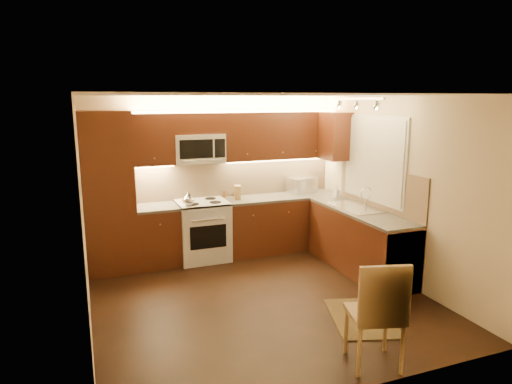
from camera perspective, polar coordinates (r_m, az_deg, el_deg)
name	(u,v)px	position (r m, az deg, el deg)	size (l,w,h in m)	color
floor	(261,299)	(5.88, 0.58, -13.16)	(4.00, 4.00, 0.01)	black
ceiling	(261,95)	(5.34, 0.63, 12.00)	(4.00, 4.00, 0.01)	beige
wall_back	(215,176)	(7.34, -5.17, 2.04)	(4.00, 0.01, 2.50)	beige
wall_front	(353,253)	(3.76, 12.02, -7.46)	(4.00, 0.01, 2.50)	beige
wall_left	(83,217)	(5.11, -20.77, -2.90)	(0.01, 4.00, 2.50)	beige
wall_right	(398,190)	(6.47, 17.30, 0.27)	(0.01, 4.00, 2.50)	beige
pantry	(108,193)	(6.80, -17.93, -0.10)	(0.70, 0.60, 2.30)	#3E1F0D
base_cab_back_left	(158,237)	(7.03, -12.18, -5.47)	(0.62, 0.60, 0.86)	#3E1F0D
counter_back_left	(156,207)	(6.92, -12.34, -1.90)	(0.62, 0.60, 0.04)	#3C3937
base_cab_back_right	(281,224)	(7.59, 3.16, -3.96)	(1.92, 0.60, 0.86)	#3E1F0D
counter_back_right	(281,197)	(7.48, 3.20, -0.64)	(1.92, 0.60, 0.04)	#3C3937
base_cab_right	(360,242)	(6.81, 12.80, -6.07)	(0.60, 2.00, 0.86)	#3E1F0D
counter_right	(361,212)	(6.69, 12.97, -2.39)	(0.60, 2.00, 0.04)	#3C3937
dishwasher	(390,257)	(6.27, 16.37, -7.79)	(0.58, 0.60, 0.84)	silver
backsplash_back	(236,178)	(7.44, -2.55, 1.81)	(3.30, 0.02, 0.60)	tan
backsplash_right	(379,188)	(6.79, 15.13, 0.47)	(0.02, 2.00, 0.60)	tan
upper_cab_back_left	(152,139)	(6.88, -12.86, 6.41)	(0.62, 0.35, 0.75)	#3E1F0D
upper_cab_back_right	(279,135)	(7.45, 2.89, 7.06)	(1.92, 0.35, 0.75)	#3E1F0D
upper_cab_bridge	(198,123)	(7.00, -7.29, 8.50)	(0.76, 0.35, 0.31)	#3E1F0D
upper_cab_right_corner	(335,136)	(7.43, 9.81, 6.89)	(0.35, 0.50, 0.75)	#3E1F0D
stove	(203,230)	(7.13, -6.66, -4.79)	(0.76, 0.65, 0.92)	silver
microwave	(199,148)	(7.02, -7.18, 5.43)	(0.76, 0.38, 0.44)	silver
window_frame	(374,159)	(6.84, 14.53, 3.98)	(0.03, 1.44, 1.24)	silver
window_blinds	(373,159)	(6.83, 14.40, 3.98)	(0.02, 1.36, 1.16)	silver
sink	(355,203)	(6.79, 12.31, -1.33)	(0.52, 0.86, 0.15)	silver
faucet	(366,197)	(6.87, 13.59, -0.59)	(0.20, 0.04, 0.30)	silver
track_light_bar	(357,99)	(6.42, 12.49, 11.31)	(0.04, 1.20, 0.03)	silver
kettle	(188,199)	(6.74, -8.44, -0.87)	(0.18, 0.18, 0.20)	silver
toaster_oven	(301,185)	(7.74, 5.69, 0.88)	(0.44, 0.33, 0.26)	silver
knife_block	(238,192)	(7.23, -2.31, -0.02)	(0.10, 0.16, 0.22)	#9E6E47
spice_jar_a	(238,193)	(7.44, -2.25, -0.14)	(0.04, 0.04, 0.10)	silver
spice_jar_b	(225,194)	(7.37, -3.94, -0.31)	(0.05, 0.05, 0.09)	brown
spice_jar_c	(238,193)	(7.45, -2.24, -0.14)	(0.05, 0.05, 0.10)	silver
spice_jar_d	(235,194)	(7.43, -2.63, -0.23)	(0.04, 0.04, 0.09)	olive
soap_bottle	(337,191)	(7.44, 10.02, 0.07)	(0.09, 0.09, 0.19)	white
rug	(361,318)	(5.54, 13.00, -15.03)	(0.66, 0.99, 0.01)	black
dining_chair	(375,312)	(4.51, 14.58, -14.24)	(0.46, 0.46, 1.05)	#9E6E47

